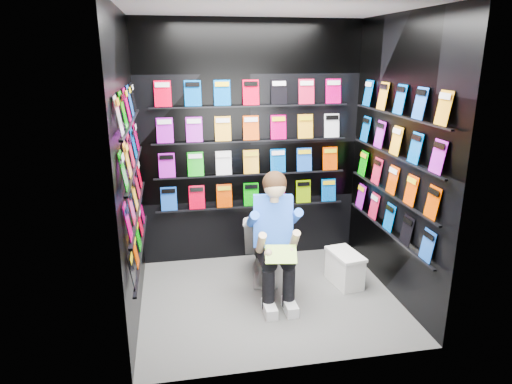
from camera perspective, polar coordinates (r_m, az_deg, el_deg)
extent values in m
plane|color=#5D5D5B|center=(4.49, 1.64, -13.17)|extent=(2.40, 2.40, 0.00)
plane|color=white|center=(3.89, 1.98, 22.10)|extent=(2.40, 2.40, 0.00)
cube|color=black|center=(4.95, -0.68, 5.90)|extent=(2.40, 0.04, 2.60)
cube|color=black|center=(3.06, 5.79, -1.23)|extent=(2.40, 0.04, 2.60)
cube|color=black|center=(3.92, -15.61, 2.30)|extent=(0.04, 2.00, 2.60)
cube|color=black|center=(4.40, 17.27, 3.72)|extent=(0.04, 2.00, 2.60)
imported|color=white|center=(4.73, 1.00, -6.48)|extent=(0.54, 0.81, 0.73)
cube|color=white|center=(4.76, 11.01, -9.50)|extent=(0.29, 0.44, 0.31)
cube|color=white|center=(4.69, 11.13, -7.63)|extent=(0.31, 0.47, 0.03)
cube|color=green|center=(4.00, 3.13, -7.77)|extent=(0.30, 0.21, 0.12)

